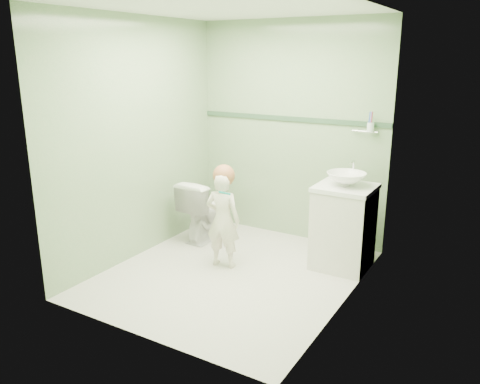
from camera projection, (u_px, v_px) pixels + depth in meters
The scene contains 12 objects.
ground at pixel (232, 274), 4.60m from camera, with size 2.50×2.50×0.00m, color beige.
room_shell at pixel (231, 151), 4.27m from camera, with size 2.50×2.54×2.40m.
trim_stripe at pixel (291, 119), 5.25m from camera, with size 2.20×0.02×0.05m, color #335339.
vanity at pixel (343, 228), 4.66m from camera, with size 0.52×0.50×0.80m, color silver.
counter at pixel (346, 188), 4.55m from camera, with size 0.54×0.52×0.04m, color white.
basin at pixel (346, 179), 4.52m from camera, with size 0.37×0.37×0.13m, color white.
faucet at pixel (353, 167), 4.65m from camera, with size 0.03×0.13×0.18m.
cup_holder at pixel (370, 127), 4.78m from camera, with size 0.26×0.07×0.21m.
toilet at pixel (207, 209), 5.42m from camera, with size 0.39×0.68×0.69m, color white.
toddler at pixel (223, 220), 4.66m from camera, with size 0.35×0.23×0.95m, color beige.
hair_cap at pixel (224, 176), 4.56m from camera, with size 0.21×0.21×0.21m, color #9F603B.
teal_toothbrush at pixel (224, 192), 4.43m from camera, with size 0.11×0.14×0.08m.
Camera 1 is at (2.21, -3.58, 2.01)m, focal length 35.94 mm.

